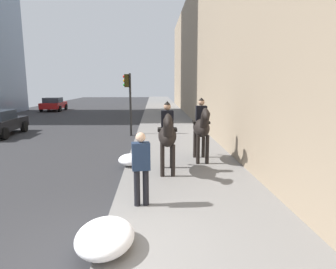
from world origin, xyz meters
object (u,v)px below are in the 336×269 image
object	(u,v)px
mounted_horse_near	(167,134)
car_near_lane	(54,104)
traffic_light_near_curb	(128,94)
mounted_horse_far	(202,127)
pedestrian_greeting	(141,164)

from	to	relation	value
mounted_horse_near	car_near_lane	distance (m)	25.58
traffic_light_near_curb	mounted_horse_far	bearing A→B (deg)	-152.77
mounted_horse_far	car_near_lane	bearing A→B (deg)	-148.82
pedestrian_greeting	traffic_light_near_curb	bearing A→B (deg)	-0.78
mounted_horse_far	car_near_lane	size ratio (longest dim) A/B	0.58
mounted_horse_near	mounted_horse_far	bearing A→B (deg)	137.56
pedestrian_greeting	mounted_horse_near	bearing A→B (deg)	-23.26
mounted_horse_near	traffic_light_near_curb	distance (m)	7.59
mounted_horse_near	mounted_horse_far	distance (m)	1.85
mounted_horse_far	traffic_light_near_curb	world-z (taller)	traffic_light_near_curb
mounted_horse_near	mounted_horse_far	xyz separation A→B (m)	(1.34, -1.28, 0.04)
mounted_horse_far	pedestrian_greeting	size ratio (longest dim) A/B	1.34
pedestrian_greeting	mounted_horse_far	bearing A→B (deg)	-34.81
pedestrian_greeting	traffic_light_near_curb	distance (m)	9.89
traffic_light_near_curb	mounted_horse_near	bearing A→B (deg)	-166.20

